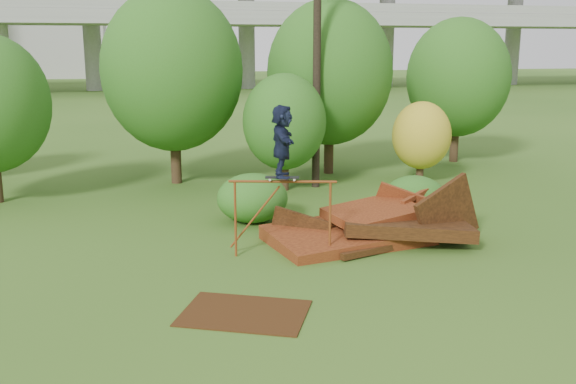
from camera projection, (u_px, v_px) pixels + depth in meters
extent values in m
plane|color=#2D5116|center=(343.00, 280.00, 14.25)|extent=(240.00, 240.00, 0.00)
cube|color=#43180B|center=(348.00, 235.00, 16.98)|extent=(4.49, 3.24, 0.68)
cube|color=black|center=(405.00, 226.00, 16.97)|extent=(3.75, 2.85, 0.65)
cube|color=#43180B|center=(374.00, 213.00, 17.23)|extent=(2.84, 2.31, 0.51)
cube|color=black|center=(447.00, 217.00, 16.97)|extent=(2.27, 0.88, 2.29)
cube|color=#43180B|center=(397.00, 209.00, 18.24)|extent=(1.49, 1.02, 1.62)
cube|color=black|center=(300.00, 228.00, 17.05)|extent=(1.49, 0.99, 1.09)
cube|color=black|center=(374.00, 250.00, 15.92)|extent=(1.94, 0.79, 0.16)
cube|color=#43180B|center=(415.00, 197.00, 17.96)|extent=(1.12, 0.79, 0.30)
cylinder|color=brown|center=(235.00, 219.00, 15.64)|extent=(0.06, 0.06, 1.89)
cylinder|color=brown|center=(330.00, 220.00, 15.58)|extent=(0.06, 0.06, 1.89)
cylinder|color=brown|center=(283.00, 182.00, 15.40)|extent=(2.54, 0.73, 0.06)
cube|color=black|center=(282.00, 177.00, 15.38)|extent=(0.84, 0.42, 0.03)
cylinder|color=beige|center=(270.00, 180.00, 15.31)|extent=(0.06, 0.04, 0.06)
cylinder|color=beige|center=(270.00, 178.00, 15.48)|extent=(0.06, 0.04, 0.06)
cylinder|color=beige|center=(294.00, 180.00, 15.29)|extent=(0.06, 0.04, 0.06)
cylinder|color=beige|center=(294.00, 178.00, 15.46)|extent=(0.06, 0.04, 0.06)
imported|color=#151B33|center=(282.00, 141.00, 15.18)|extent=(0.81, 1.67, 1.73)
cube|color=#381F0C|center=(244.00, 313.00, 12.44)|extent=(2.88, 2.54, 0.03)
cylinder|color=black|center=(176.00, 153.00, 24.11)|extent=(0.40, 0.40, 2.28)
ellipsoid|color=#2B5717|center=(172.00, 70.00, 23.42)|extent=(5.17, 5.17, 5.94)
cylinder|color=black|center=(284.00, 171.00, 22.99)|extent=(0.32, 0.32, 1.36)
ellipsoid|color=#2B5717|center=(284.00, 122.00, 22.59)|extent=(2.96, 2.96, 3.40)
cylinder|color=black|center=(329.00, 147.00, 25.99)|extent=(0.39, 0.39, 2.18)
ellipsoid|color=#2B5717|center=(330.00, 73.00, 25.33)|extent=(4.99, 4.99, 5.73)
cylinder|color=black|center=(420.00, 169.00, 24.44)|extent=(0.28, 0.28, 0.96)
ellipsoid|color=#A58C19|center=(421.00, 135.00, 24.14)|extent=(2.22, 2.22, 2.55)
cylinder|color=black|center=(454.00, 139.00, 28.64)|extent=(0.38, 0.38, 2.05)
ellipsoid|color=#2B5717|center=(458.00, 77.00, 28.04)|extent=(4.50, 4.50, 5.17)
ellipsoid|color=#2B5717|center=(252.00, 198.00, 18.79)|extent=(2.09, 1.93, 1.45)
ellipsoid|color=#2B5717|center=(414.00, 198.00, 19.01)|extent=(1.89, 1.73, 1.34)
cylinder|color=black|center=(317.00, 65.00, 22.70)|extent=(0.28, 0.28, 8.81)
cube|color=gray|center=(174.00, 18.00, 69.44)|extent=(160.00, 9.00, 1.40)
cylinder|color=gray|center=(175.00, 56.00, 70.33)|extent=(2.20, 2.20, 8.00)
cylinder|color=gray|center=(332.00, 56.00, 74.32)|extent=(2.20, 2.20, 8.00)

